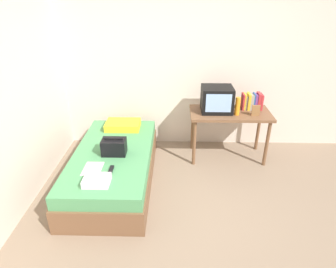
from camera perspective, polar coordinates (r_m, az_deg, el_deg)
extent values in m
plane|color=#84705B|center=(3.39, 4.92, -17.16)|extent=(8.00, 8.00, 0.00)
cube|color=beige|center=(4.57, 4.21, 13.35)|extent=(5.20, 0.10, 2.60)
cube|color=brown|center=(3.99, -10.47, -7.18)|extent=(1.00, 2.00, 0.30)
cube|color=#4C935B|center=(3.87, -10.75, -4.32)|extent=(0.97, 1.94, 0.16)
cube|color=brown|center=(4.32, 12.11, 4.02)|extent=(1.16, 0.60, 0.04)
cylinder|color=brown|center=(4.20, 5.18, -1.79)|extent=(0.05, 0.05, 0.70)
cylinder|color=brown|center=(4.39, 18.84, -1.86)|extent=(0.05, 0.05, 0.70)
cylinder|color=brown|center=(4.63, 4.84, 1.03)|extent=(0.05, 0.05, 0.70)
cylinder|color=brown|center=(4.80, 17.32, 0.86)|extent=(0.05, 0.05, 0.70)
cube|color=black|center=(4.25, 9.56, 6.75)|extent=(0.44, 0.38, 0.36)
cube|color=#8CB2E0|center=(4.07, 9.91, 5.96)|extent=(0.35, 0.01, 0.26)
cylinder|color=orange|center=(4.19, 13.50, 5.34)|extent=(0.07, 0.07, 0.26)
cube|color=#B72D33|center=(4.43, 14.45, 6.23)|extent=(0.02, 0.16, 0.23)
cube|color=gold|center=(4.44, 14.78, 6.22)|extent=(0.03, 0.14, 0.23)
cube|color=gray|center=(4.45, 15.08, 6.05)|extent=(0.02, 0.14, 0.21)
cube|color=gold|center=(4.45, 15.50, 6.23)|extent=(0.04, 0.17, 0.24)
cube|color=gray|center=(4.47, 16.02, 6.14)|extent=(0.04, 0.16, 0.23)
cube|color=#2D5699|center=(4.47, 16.46, 6.20)|extent=(0.02, 0.13, 0.24)
cube|color=#7A3D89|center=(4.48, 16.82, 6.12)|extent=(0.03, 0.14, 0.23)
cube|color=#B72D33|center=(4.49, 17.33, 6.22)|extent=(0.04, 0.16, 0.25)
cube|color=#B72D33|center=(4.50, 17.78, 6.07)|extent=(0.03, 0.16, 0.23)
cube|color=olive|center=(4.24, 16.86, 4.42)|extent=(0.11, 0.02, 0.16)
cube|color=yellow|center=(4.40, -8.83, 1.76)|extent=(0.50, 0.35, 0.10)
cube|color=black|center=(3.71, -10.55, -2.49)|extent=(0.30, 0.20, 0.20)
cylinder|color=black|center=(3.66, -10.69, -0.91)|extent=(0.24, 0.02, 0.02)
cube|color=white|center=(3.51, -14.57, -6.62)|extent=(0.21, 0.29, 0.01)
cube|color=black|center=(3.43, -11.11, -6.87)|extent=(0.04, 0.16, 0.02)
cube|color=#B7B7BC|center=(4.00, -12.42, -1.91)|extent=(0.04, 0.14, 0.02)
cube|color=white|center=(3.24, -13.81, -8.87)|extent=(0.28, 0.22, 0.08)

